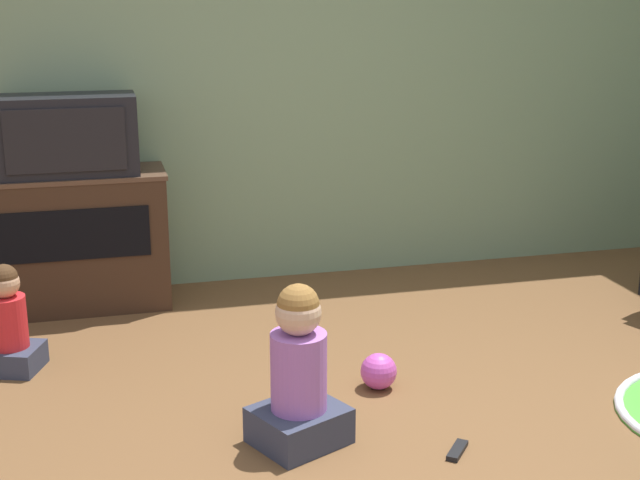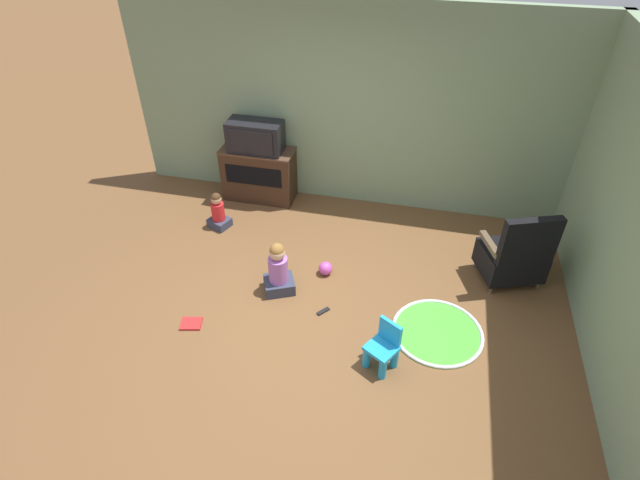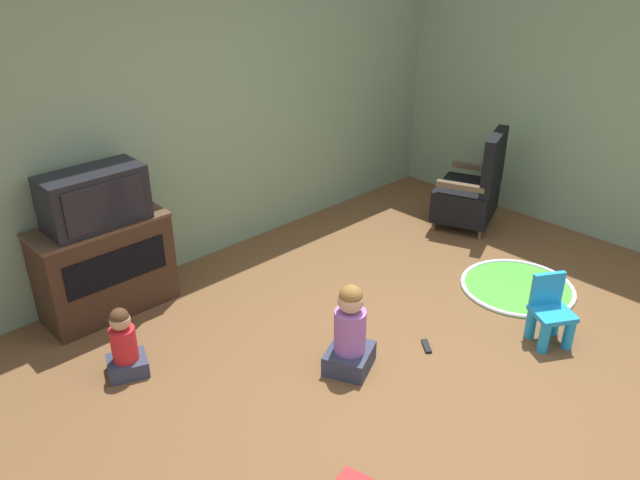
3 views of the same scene
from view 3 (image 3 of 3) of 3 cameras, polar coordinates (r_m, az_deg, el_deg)
ground_plane at (r=4.43m, az=10.11°, el=-11.21°), size 30.00×30.00×0.00m
wall_back at (r=5.43m, az=-10.79°, el=11.72°), size 5.85×0.12×2.65m
tv_cabinet at (r=5.02m, az=-19.06°, el=-2.25°), size 1.00×0.44×0.74m
television at (r=4.76m, az=-19.94°, el=3.62°), size 0.72×0.36×0.41m
black_armchair at (r=6.33m, az=13.72°, el=4.35°), size 0.80×0.74×0.98m
yellow_kid_chair at (r=4.77m, az=20.29°, el=-6.53°), size 0.36×0.36×0.51m
play_mat at (r=5.45m, az=17.60°, el=-4.12°), size 0.94×0.94×0.04m
child_watching_left at (r=4.37m, az=-17.46°, el=-9.21°), size 0.32×0.30×0.51m
child_watching_center at (r=4.19m, az=2.75°, el=-8.51°), size 0.42×0.40×0.64m
toy_ball at (r=4.78m, az=3.11°, el=-6.41°), size 0.16×0.16×0.16m
remote_control at (r=4.58m, az=9.71°, el=-9.55°), size 0.13×0.14×0.02m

